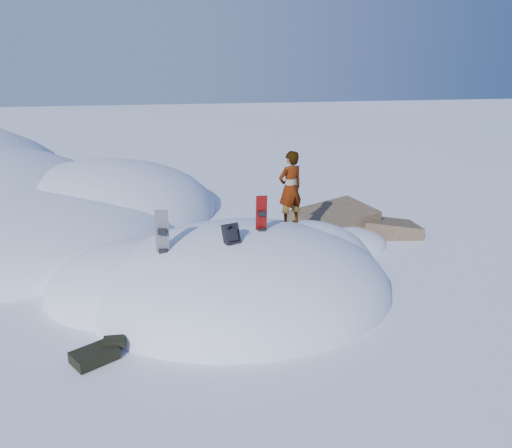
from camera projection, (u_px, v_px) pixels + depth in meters
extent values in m
plane|color=white|center=(241.00, 291.00, 11.54)|extent=(120.00, 120.00, 0.00)
ellipsoid|color=silver|center=(241.00, 291.00, 11.54)|extent=(7.00, 6.00, 3.00)
ellipsoid|color=silver|center=(144.00, 289.00, 11.62)|extent=(4.40, 4.00, 2.20)
ellipsoid|color=silver|center=(304.00, 270.00, 12.67)|extent=(3.60, 3.20, 2.50)
ellipsoid|color=silver|center=(11.00, 240.00, 14.88)|extent=(10.00, 9.00, 2.80)
ellipsoid|color=silver|center=(103.00, 212.00, 17.74)|extent=(8.00, 8.00, 3.60)
ellipsoid|color=silver|center=(22.00, 250.00, 14.06)|extent=(6.00, 5.00, 1.80)
cube|color=brown|center=(333.00, 230.00, 15.44)|extent=(2.82, 2.41, 1.62)
cube|color=brown|center=(386.00, 237.00, 15.48)|extent=(2.16, 1.80, 1.33)
cube|color=brown|center=(337.00, 221.00, 16.72)|extent=(2.08, 2.01, 1.10)
ellipsoid|color=silver|center=(333.00, 245.00, 14.46)|extent=(3.20, 2.40, 1.00)
cube|color=#BF0D0A|center=(261.00, 224.00, 11.03)|extent=(0.25, 0.13, 1.32)
cube|color=black|center=(262.00, 213.00, 10.91)|extent=(0.16, 0.10, 0.11)
cube|color=black|center=(262.00, 230.00, 11.03)|extent=(0.16, 0.10, 0.11)
cube|color=black|center=(163.00, 244.00, 10.34)|extent=(0.29, 0.14, 1.46)
cube|color=black|center=(162.00, 232.00, 10.20)|extent=(0.19, 0.13, 0.12)
cube|color=black|center=(163.00, 252.00, 10.33)|extent=(0.19, 0.13, 0.12)
cube|color=black|center=(231.00, 234.00, 10.37)|extent=(0.39, 0.42, 0.48)
cube|color=black|center=(232.00, 235.00, 10.24)|extent=(0.25, 0.22, 0.26)
cylinder|color=black|center=(227.00, 231.00, 10.20)|extent=(0.03, 0.17, 0.32)
cylinder|color=black|center=(236.00, 230.00, 10.25)|extent=(0.03, 0.17, 0.32)
cube|color=black|center=(94.00, 356.00, 8.74)|extent=(0.89, 0.81, 0.20)
cube|color=black|center=(114.00, 342.00, 9.00)|extent=(0.42, 0.32, 0.14)
imported|color=slate|center=(290.00, 188.00, 12.15)|extent=(0.78, 0.64, 1.84)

